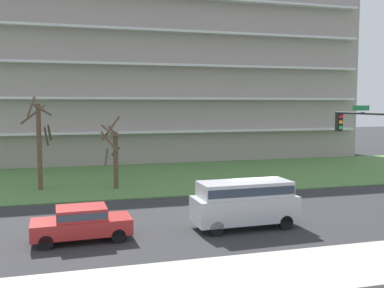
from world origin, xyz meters
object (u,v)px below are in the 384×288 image
Objects in this scene: tree_left at (114,154)px; traffic_signal_mast at (373,148)px; tree_far_left at (39,141)px; van_silver_center_left at (245,200)px; sedan_red_near_left at (82,222)px.

traffic_signal_mast is at bearing -55.07° from tree_left.
van_silver_center_left is at bearing -50.50° from tree_far_left.
sedan_red_near_left is 7.93m from van_silver_center_left.
tree_left is at bearing 75.11° from sedan_red_near_left.
van_silver_center_left is 6.49m from traffic_signal_mast.
traffic_signal_mast reaches higher than van_silver_center_left.
tree_far_left is at bearing 98.90° from sedan_red_near_left.
sedan_red_near_left is at bearing 178.30° from van_silver_center_left.
traffic_signal_mast reaches higher than sedan_red_near_left.
tree_left is at bearing 124.93° from traffic_signal_mast.
sedan_red_near_left is at bearing 166.63° from traffic_signal_mast.
tree_far_left is 16.63m from van_silver_center_left.
van_silver_center_left is (7.91, 0.00, 0.52)m from sedan_red_near_left.
tree_far_left is 22.12m from traffic_signal_mast.
van_silver_center_left is at bearing 148.44° from traffic_signal_mast.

